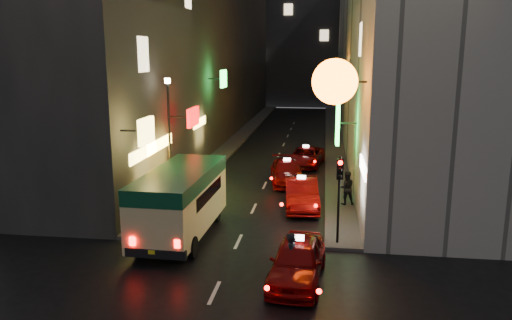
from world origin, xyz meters
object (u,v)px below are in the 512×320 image
at_px(traffic_light, 340,182).
at_px(lamp_post, 169,133).
at_px(minibus, 181,195).
at_px(taxi_near, 297,257).
at_px(pedestrian_crossing, 292,255).

distance_m(traffic_light, lamp_post, 9.42).
distance_m(minibus, taxi_near, 6.23).
bearing_deg(traffic_light, lamp_post, 151.09).
bearing_deg(pedestrian_crossing, traffic_light, -14.29).
bearing_deg(pedestrian_crossing, taxi_near, -33.01).
relative_size(traffic_light, lamp_post, 0.56).
height_order(taxi_near, traffic_light, traffic_light).
xyz_separation_m(minibus, pedestrian_crossing, (4.88, -3.70, -0.82)).
height_order(traffic_light, lamp_post, lamp_post).
distance_m(minibus, lamp_post, 4.96).
height_order(minibus, pedestrian_crossing, minibus).
bearing_deg(minibus, traffic_light, -2.63).
bearing_deg(taxi_near, pedestrian_crossing, -133.51).
xyz_separation_m(traffic_light, lamp_post, (-8.20, 4.53, 1.04)).
distance_m(taxi_near, lamp_post, 10.71).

